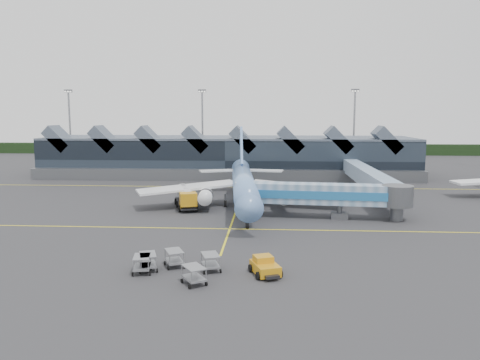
# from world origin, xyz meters

# --- Properties ---
(ground) EXTENTS (260.00, 260.00, 0.00)m
(ground) POSITION_xyz_m (0.00, 0.00, 0.00)
(ground) COLOR #2C2C2F
(ground) RESTS_ON ground
(taxi_stripes) EXTENTS (120.00, 60.00, 0.01)m
(taxi_stripes) POSITION_xyz_m (0.00, 10.00, 0.01)
(taxi_stripes) COLOR yellow
(taxi_stripes) RESTS_ON ground
(tree_line_far) EXTENTS (260.00, 4.00, 4.00)m
(tree_line_far) POSITION_xyz_m (0.00, 110.00, 2.00)
(tree_line_far) COLOR black
(tree_line_far) RESTS_ON ground
(terminal) EXTENTS (90.00, 22.25, 12.52)m
(terminal) POSITION_xyz_m (-5.07, 47.35, 4.88)
(terminal) COLOR black
(terminal) RESTS_ON ground
(light_masts) EXTENTS (132.40, 42.56, 22.45)m
(light_masts) POSITION_xyz_m (21.00, 62.80, 12.49)
(light_masts) COLOR gray
(light_masts) RESTS_ON ground
(main_airliner) EXTENTS (35.29, 40.74, 13.08)m
(main_airliner) POSITION_xyz_m (0.99, 7.47, 3.84)
(main_airliner) COLOR #76A4EF
(main_airliner) RESTS_ON ground
(jet_bridge) EXTENTS (25.54, 6.11, 5.19)m
(jet_bridge) POSITION_xyz_m (14.28, -0.65, 3.45)
(jet_bridge) COLOR #6A8FB1
(jet_bridge) RESTS_ON ground
(fuel_truck) EXTENTS (5.15, 10.23, 3.43)m
(fuel_truck) POSITION_xyz_m (-8.43, 5.96, 1.93)
(fuel_truck) COLOR black
(fuel_truck) RESTS_ON ground
(pushback_tug) EXTENTS (3.34, 4.20, 1.69)m
(pushback_tug) POSITION_xyz_m (4.84, -25.54, 0.76)
(pushback_tug) COLOR #C88712
(pushback_tug) RESTS_ON ground
(baggage_carts) EXTENTS (8.51, 7.56, 1.66)m
(baggage_carts) POSITION_xyz_m (-3.90, -25.58, 0.93)
(baggage_carts) COLOR gray
(baggage_carts) RESTS_ON ground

